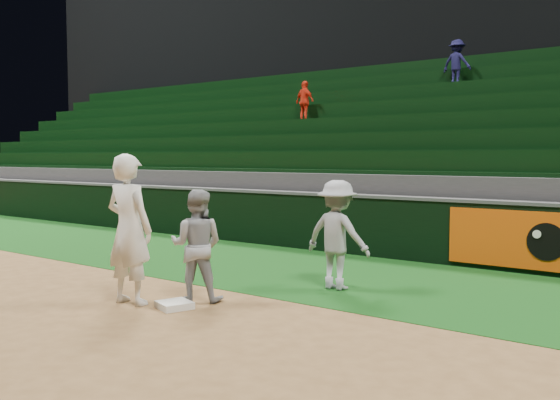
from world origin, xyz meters
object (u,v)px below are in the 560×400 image
(first_baseman, at_px, (129,229))
(baserunner, at_px, (197,245))
(base_coach, at_px, (337,235))
(first_base, at_px, (174,305))

(first_baseman, distance_m, baserunner, 0.95)
(baserunner, xyz_separation_m, base_coach, (1.15, 1.85, 0.05))
(first_base, distance_m, baserunner, 0.90)
(baserunner, bearing_deg, base_coach, -151.04)
(baserunner, relative_size, base_coach, 0.94)
(base_coach, bearing_deg, baserunner, 57.93)
(first_base, relative_size, baserunner, 0.26)
(first_baseman, height_order, base_coach, first_baseman)
(first_base, xyz_separation_m, base_coach, (1.07, 2.35, 0.79))
(first_base, xyz_separation_m, first_baseman, (-0.69, -0.18, 0.99))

